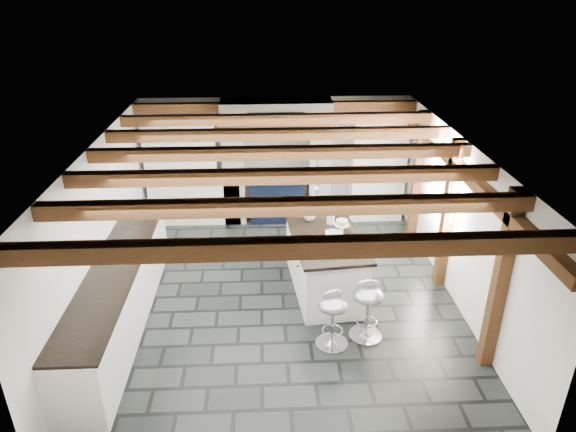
{
  "coord_description": "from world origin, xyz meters",
  "views": [
    {
      "loc": [
        -0.24,
        -6.43,
        4.31
      ],
      "look_at": [
        0.1,
        0.4,
        1.1
      ],
      "focal_mm": 32.0,
      "sensor_mm": 36.0,
      "label": 1
    }
  ],
  "objects_px": {
    "kitchen_island": "(325,261)",
    "bar_stool_near": "(368,304)",
    "bar_stool_far": "(333,313)",
    "range_cooker": "(277,196)"
  },
  "relations": [
    {
      "from": "kitchen_island",
      "to": "bar_stool_near",
      "type": "relative_size",
      "value": 2.38
    },
    {
      "from": "kitchen_island",
      "to": "bar_stool_far",
      "type": "height_order",
      "value": "kitchen_island"
    },
    {
      "from": "bar_stool_near",
      "to": "bar_stool_far",
      "type": "relative_size",
      "value": 1.05
    },
    {
      "from": "range_cooker",
      "to": "kitchen_island",
      "type": "distance_m",
      "value": 2.61
    },
    {
      "from": "bar_stool_far",
      "to": "kitchen_island",
      "type": "bearing_deg",
      "value": 70.62
    },
    {
      "from": "bar_stool_near",
      "to": "bar_stool_far",
      "type": "height_order",
      "value": "bar_stool_near"
    },
    {
      "from": "range_cooker",
      "to": "bar_stool_near",
      "type": "bearing_deg",
      "value": -74.17
    },
    {
      "from": "range_cooker",
      "to": "kitchen_island",
      "type": "bearing_deg",
      "value": -75.9
    },
    {
      "from": "bar_stool_near",
      "to": "kitchen_island",
      "type": "bearing_deg",
      "value": 107.34
    },
    {
      "from": "bar_stool_far",
      "to": "bar_stool_near",
      "type": "bearing_deg",
      "value": 0.17
    }
  ]
}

